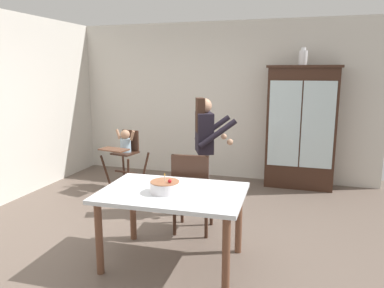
{
  "coord_description": "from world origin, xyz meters",
  "views": [
    {
      "loc": [
        1.42,
        -3.71,
        1.86
      ],
      "look_at": [
        0.06,
        0.7,
        0.95
      ],
      "focal_mm": 34.4,
      "sensor_mm": 36.0,
      "label": 1
    }
  ],
  "objects_px": {
    "ceramic_vase": "(303,57)",
    "dining_chair_far_side": "(192,188)",
    "china_cabinet": "(301,127)",
    "adult_person": "(205,141)",
    "birthday_cake": "(165,187)",
    "high_chair_with_toddler": "(125,148)",
    "dining_table": "(173,201)"
  },
  "relations": [
    {
      "from": "china_cabinet",
      "to": "dining_table",
      "type": "relative_size",
      "value": 1.4
    },
    {
      "from": "china_cabinet",
      "to": "birthday_cake",
      "type": "xyz_separation_m",
      "value": [
        -1.18,
        -2.97,
        -0.19
      ]
    },
    {
      "from": "dining_table",
      "to": "dining_chair_far_side",
      "type": "distance_m",
      "value": 0.69
    },
    {
      "from": "high_chair_with_toddler",
      "to": "adult_person",
      "type": "height_order",
      "value": "adult_person"
    },
    {
      "from": "china_cabinet",
      "to": "dining_table",
      "type": "bearing_deg",
      "value": -111.11
    },
    {
      "from": "ceramic_vase",
      "to": "high_chair_with_toddler",
      "type": "relative_size",
      "value": 0.28
    },
    {
      "from": "adult_person",
      "to": "dining_chair_far_side",
      "type": "relative_size",
      "value": 1.59
    },
    {
      "from": "china_cabinet",
      "to": "birthday_cake",
      "type": "relative_size",
      "value": 6.99
    },
    {
      "from": "adult_person",
      "to": "dining_chair_far_side",
      "type": "bearing_deg",
      "value": 160.08
    },
    {
      "from": "ceramic_vase",
      "to": "dining_chair_far_side",
      "type": "distance_m",
      "value": 2.92
    },
    {
      "from": "adult_person",
      "to": "dining_chair_far_side",
      "type": "distance_m",
      "value": 0.83
    },
    {
      "from": "adult_person",
      "to": "ceramic_vase",
      "type": "bearing_deg",
      "value": -60.66
    },
    {
      "from": "high_chair_with_toddler",
      "to": "dining_table",
      "type": "height_order",
      "value": "high_chair_with_toddler"
    },
    {
      "from": "adult_person",
      "to": "dining_chair_far_side",
      "type": "xyz_separation_m",
      "value": [
        0.04,
        -0.72,
        -0.41
      ]
    },
    {
      "from": "birthday_cake",
      "to": "dining_table",
      "type": "bearing_deg",
      "value": 47.95
    },
    {
      "from": "dining_chair_far_side",
      "to": "china_cabinet",
      "type": "bearing_deg",
      "value": -122.05
    },
    {
      "from": "china_cabinet",
      "to": "ceramic_vase",
      "type": "relative_size",
      "value": 7.25
    },
    {
      "from": "china_cabinet",
      "to": "high_chair_with_toddler",
      "type": "xyz_separation_m",
      "value": [
        -2.68,
        -0.87,
        -0.33
      ]
    },
    {
      "from": "birthday_cake",
      "to": "ceramic_vase",
      "type": "bearing_deg",
      "value": 68.83
    },
    {
      "from": "china_cabinet",
      "to": "dining_table",
      "type": "height_order",
      "value": "china_cabinet"
    },
    {
      "from": "ceramic_vase",
      "to": "adult_person",
      "type": "distance_m",
      "value": 2.21
    },
    {
      "from": "birthday_cake",
      "to": "dining_chair_far_side",
      "type": "height_order",
      "value": "dining_chair_far_side"
    },
    {
      "from": "birthday_cake",
      "to": "high_chair_with_toddler",
      "type": "bearing_deg",
      "value": 125.51
    },
    {
      "from": "china_cabinet",
      "to": "birthday_cake",
      "type": "bearing_deg",
      "value": -111.62
    },
    {
      "from": "dining_table",
      "to": "birthday_cake",
      "type": "bearing_deg",
      "value": -132.05
    },
    {
      "from": "ceramic_vase",
      "to": "dining_chair_far_side",
      "type": "xyz_separation_m",
      "value": [
        -1.12,
        -2.23,
        -1.52
      ]
    },
    {
      "from": "ceramic_vase",
      "to": "dining_table",
      "type": "bearing_deg",
      "value": -110.64
    },
    {
      "from": "china_cabinet",
      "to": "adult_person",
      "type": "xyz_separation_m",
      "value": [
        -1.18,
        -1.51,
        -0.02
      ]
    },
    {
      "from": "ceramic_vase",
      "to": "birthday_cake",
      "type": "bearing_deg",
      "value": -111.17
    },
    {
      "from": "ceramic_vase",
      "to": "china_cabinet",
      "type": "bearing_deg",
      "value": -8.16
    },
    {
      "from": "ceramic_vase",
      "to": "dining_table",
      "type": "xyz_separation_m",
      "value": [
        -1.1,
        -2.92,
        -1.43
      ]
    },
    {
      "from": "china_cabinet",
      "to": "adult_person",
      "type": "bearing_deg",
      "value": -128.07
    }
  ]
}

